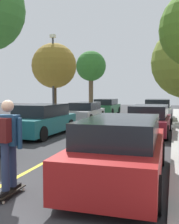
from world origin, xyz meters
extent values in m
cube|color=gold|center=(0.00, 4.00, 0.00)|extent=(0.12, 39.20, 0.01)
cylinder|color=black|center=(-1.53, 3.03, 0.32)|extent=(0.23, 0.64, 0.64)
cube|color=#196066|center=(-2.39, 7.23, 0.54)|extent=(1.92, 4.30, 0.72)
cube|color=black|center=(-2.38, 7.37, 1.17)|extent=(1.66, 2.67, 0.55)
cylinder|color=black|center=(-1.57, 5.79, 0.32)|extent=(0.23, 0.64, 0.64)
cylinder|color=black|center=(-3.27, 5.82, 0.32)|extent=(0.23, 0.64, 0.64)
cylinder|color=black|center=(-1.50, 8.64, 0.32)|extent=(0.23, 0.64, 0.64)
cylinder|color=black|center=(-3.21, 8.68, 0.32)|extent=(0.23, 0.64, 0.64)
cube|color=#B7B7BC|center=(-2.39, 13.81, 0.49)|extent=(1.86, 4.71, 0.62)
cube|color=black|center=(-2.39, 13.92, 1.06)|extent=(1.60, 2.78, 0.51)
cylinder|color=black|center=(-1.54, 12.20, 0.32)|extent=(0.24, 0.65, 0.64)
cylinder|color=black|center=(-3.15, 12.15, 0.32)|extent=(0.24, 0.65, 0.64)
cylinder|color=black|center=(-1.63, 15.46, 0.32)|extent=(0.24, 0.65, 0.64)
cylinder|color=black|center=(-3.24, 15.41, 0.32)|extent=(0.24, 0.65, 0.64)
cube|color=#1E5B33|center=(-2.39, 19.93, 0.53)|extent=(1.83, 4.35, 0.71)
cube|color=black|center=(-2.39, 19.97, 1.15)|extent=(1.61, 2.69, 0.51)
cylinder|color=black|center=(-1.54, 18.46, 0.32)|extent=(0.22, 0.64, 0.64)
cylinder|color=black|center=(-3.24, 18.46, 0.32)|extent=(0.22, 0.64, 0.64)
cylinder|color=black|center=(-1.54, 21.40, 0.32)|extent=(0.22, 0.64, 0.64)
cylinder|color=black|center=(-3.24, 21.40, 0.32)|extent=(0.22, 0.64, 0.64)
cube|color=maroon|center=(2.39, 2.00, 0.55)|extent=(1.83, 4.51, 0.75)
cube|color=black|center=(2.39, 1.87, 1.18)|extent=(1.58, 2.80, 0.50)
cylinder|color=black|center=(1.55, 3.52, 0.32)|extent=(0.23, 0.64, 0.64)
cylinder|color=black|center=(3.17, 3.55, 0.32)|extent=(0.23, 0.64, 0.64)
cylinder|color=black|center=(1.61, 0.44, 0.32)|extent=(0.23, 0.64, 0.64)
cylinder|color=black|center=(3.23, 0.47, 0.32)|extent=(0.23, 0.64, 0.64)
cube|color=maroon|center=(2.39, 9.11, 0.50)|extent=(1.92, 4.42, 0.64)
cube|color=black|center=(2.39, 9.16, 1.10)|extent=(1.66, 2.79, 0.57)
cylinder|color=black|center=(1.58, 10.61, 0.32)|extent=(0.24, 0.65, 0.64)
cylinder|color=black|center=(3.27, 10.57, 0.32)|extent=(0.24, 0.65, 0.64)
cylinder|color=black|center=(1.50, 7.64, 0.32)|extent=(0.24, 0.65, 0.64)
cylinder|color=black|center=(3.20, 7.60, 0.32)|extent=(0.24, 0.65, 0.64)
cube|color=white|center=(2.39, 16.24, 0.56)|extent=(1.92, 4.60, 0.76)
cube|color=black|center=(2.39, 16.30, 1.22)|extent=(1.67, 3.12, 0.57)
cylinder|color=black|center=(1.50, 17.80, 0.32)|extent=(0.23, 0.64, 0.64)
cylinder|color=black|center=(3.22, 17.83, 0.32)|extent=(0.23, 0.64, 0.64)
cylinder|color=black|center=(1.56, 14.64, 0.32)|extent=(0.23, 0.64, 0.64)
cylinder|color=black|center=(3.28, 14.67, 0.32)|extent=(0.23, 0.64, 0.64)
cylinder|color=#4C3823|center=(-4.30, 12.93, 1.55)|extent=(0.30, 0.30, 2.83)
sphere|color=olive|center=(-4.30, 12.93, 3.79)|extent=(3.02, 3.02, 3.02)
cylinder|color=brown|center=(-4.30, 21.45, 2.00)|extent=(0.43, 0.43, 3.72)
sphere|color=#2D6B28|center=(-4.30, 21.45, 4.56)|extent=(2.91, 2.91, 2.91)
cylinder|color=#38383D|center=(-4.14, 12.42, 2.84)|extent=(0.12, 0.12, 5.40)
cube|color=#EAE5C6|center=(-4.14, 12.42, 5.66)|extent=(0.36, 0.24, 0.20)
cube|color=black|center=(0.52, 0.37, 0.09)|extent=(0.23, 0.84, 0.02)
cylinder|color=beige|center=(0.42, 0.71, 0.03)|extent=(0.03, 0.06, 0.06)
cylinder|color=beige|center=(0.61, 0.71, 0.03)|extent=(0.03, 0.06, 0.06)
cylinder|color=beige|center=(0.62, 0.03, 0.03)|extent=(0.03, 0.06, 0.06)
cube|color=#99999E|center=(0.52, 0.71, 0.07)|extent=(0.10, 0.04, 0.02)
cube|color=black|center=(0.52, 0.59, 0.13)|extent=(0.10, 0.26, 0.06)
cube|color=black|center=(0.52, 0.15, 0.13)|extent=(0.10, 0.26, 0.06)
cylinder|color=#283351|center=(0.52, 0.49, 0.61)|extent=(0.15, 0.15, 0.90)
cylinder|color=#283351|center=(0.52, 0.25, 0.61)|extent=(0.15, 0.15, 0.90)
cube|color=navy|center=(0.52, 0.37, 1.29)|extent=(0.40, 0.22, 0.57)
sphere|color=tan|center=(0.52, 0.37, 1.74)|extent=(0.23, 0.23, 0.23)
cylinder|color=navy|center=(0.76, 0.38, 1.23)|extent=(0.09, 0.09, 0.58)
cube|color=#4C1414|center=(0.52, 0.17, 1.31)|extent=(0.30, 0.18, 0.44)
camera|label=1|loc=(3.49, -4.01, 1.99)|focal=43.49mm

